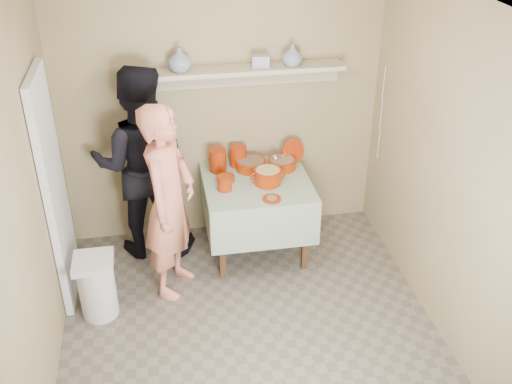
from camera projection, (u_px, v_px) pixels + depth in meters
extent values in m
plane|color=#625A4D|center=(254.00, 344.00, 4.73)|extent=(3.50, 3.50, 0.00)
cube|color=silver|center=(55.00, 192.00, 4.82)|extent=(0.06, 0.70, 2.00)
cylinder|color=maroon|center=(218.00, 160.00, 5.59)|extent=(0.16, 0.16, 0.22)
cylinder|color=maroon|center=(238.00, 156.00, 5.69)|extent=(0.16, 0.16, 0.20)
cylinder|color=maroon|center=(225.00, 183.00, 5.29)|extent=(0.13, 0.13, 0.13)
cylinder|color=maroon|center=(226.00, 179.00, 5.46)|extent=(0.17, 0.17, 0.05)
cylinder|color=maroon|center=(293.00, 151.00, 5.73)|extent=(0.25, 0.16, 0.23)
imported|color=navy|center=(292.00, 55.00, 5.28)|extent=(0.23, 0.23, 0.19)
imported|color=navy|center=(180.00, 59.00, 5.14)|extent=(0.27, 0.27, 0.21)
cube|color=navy|center=(261.00, 61.00, 5.27)|extent=(0.16, 0.12, 0.11)
imported|color=#CF7259|center=(169.00, 202.00, 4.94)|extent=(0.64, 0.75, 1.73)
imported|color=black|center=(141.00, 163.00, 5.43)|extent=(0.95, 0.77, 1.84)
cube|color=#94835A|center=(221.00, 108.00, 5.58)|extent=(3.00, 0.02, 2.60)
cube|color=#94835A|center=(23.00, 225.00, 3.85)|extent=(0.02, 3.50, 2.60)
cube|color=#94835A|center=(460.00, 185.00, 4.31)|extent=(0.02, 3.50, 2.60)
cube|color=silver|center=(253.00, 8.00, 3.42)|extent=(3.00, 3.50, 0.02)
cube|color=#4C2D16|center=(222.00, 244.00, 5.30)|extent=(0.05, 0.05, 0.71)
cube|color=#4C2D16|center=(305.00, 236.00, 5.41)|extent=(0.05, 0.05, 0.71)
cube|color=#4C2D16|center=(212.00, 201.00, 5.95)|extent=(0.05, 0.05, 0.71)
cube|color=#4C2D16|center=(287.00, 194.00, 6.06)|extent=(0.05, 0.05, 0.71)
cube|color=#4C2D16|center=(257.00, 183.00, 5.49)|extent=(0.90, 0.90, 0.04)
cube|color=#1E592B|center=(257.00, 181.00, 5.48)|extent=(0.96, 0.96, 0.01)
cube|color=#1E592B|center=(266.00, 229.00, 5.18)|extent=(0.96, 0.01, 0.44)
cube|color=#1E592B|center=(248.00, 177.00, 6.00)|extent=(0.96, 0.01, 0.44)
cube|color=#1E592B|center=(205.00, 206.00, 5.52)|extent=(0.01, 0.96, 0.44)
cube|color=#1E592B|center=(306.00, 197.00, 5.66)|extent=(0.01, 0.96, 0.44)
cylinder|color=#771B01|center=(251.00, 165.00, 5.64)|extent=(0.28, 0.28, 0.09)
cylinder|color=maroon|center=(251.00, 161.00, 5.62)|extent=(0.30, 0.30, 0.01)
cylinder|color=brown|center=(251.00, 163.00, 5.63)|extent=(0.25, 0.25, 0.05)
cylinder|color=#771B01|center=(282.00, 164.00, 5.66)|extent=(0.26, 0.26, 0.09)
cylinder|color=maroon|center=(282.00, 160.00, 5.64)|extent=(0.28, 0.28, 0.01)
cylinder|color=#8C6B54|center=(282.00, 162.00, 5.64)|extent=(0.23, 0.23, 0.05)
cylinder|color=silver|center=(282.00, 156.00, 5.50)|extent=(0.01, 0.22, 0.16)
sphere|color=silver|center=(275.00, 158.00, 5.64)|extent=(0.07, 0.07, 0.07)
cylinder|color=#771B01|center=(268.00, 177.00, 5.39)|extent=(0.24, 0.24, 0.14)
cylinder|color=maroon|center=(268.00, 171.00, 5.36)|extent=(0.25, 0.25, 0.01)
cylinder|color=tan|center=(268.00, 172.00, 5.37)|extent=(0.21, 0.21, 0.05)
torus|color=maroon|center=(255.00, 177.00, 5.37)|extent=(0.09, 0.02, 0.09)
torus|color=maroon|center=(281.00, 175.00, 5.41)|extent=(0.09, 0.02, 0.09)
cylinder|color=maroon|center=(272.00, 199.00, 5.17)|extent=(0.16, 0.16, 0.02)
cylinder|color=#8C6B54|center=(272.00, 198.00, 5.17)|extent=(0.09, 0.09, 0.01)
cube|color=tan|center=(244.00, 70.00, 5.29)|extent=(1.80, 0.25, 0.04)
cube|color=tan|center=(242.00, 76.00, 5.44)|extent=(1.80, 0.02, 0.18)
cylinder|color=silver|center=(98.00, 290.00, 4.92)|extent=(0.30, 0.30, 0.50)
cube|color=silver|center=(93.00, 262.00, 4.78)|extent=(0.32, 0.32, 0.06)
cylinder|color=silver|center=(384.00, 82.00, 5.45)|extent=(0.01, 0.01, 0.30)
cylinder|color=silver|center=(381.00, 113.00, 5.59)|extent=(0.01, 0.01, 0.30)
cylinder|color=silver|center=(379.00, 143.00, 5.72)|extent=(0.01, 0.01, 0.30)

